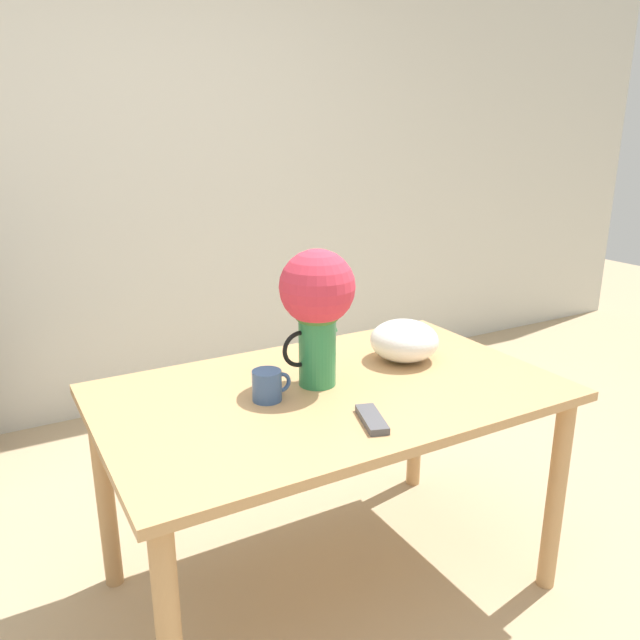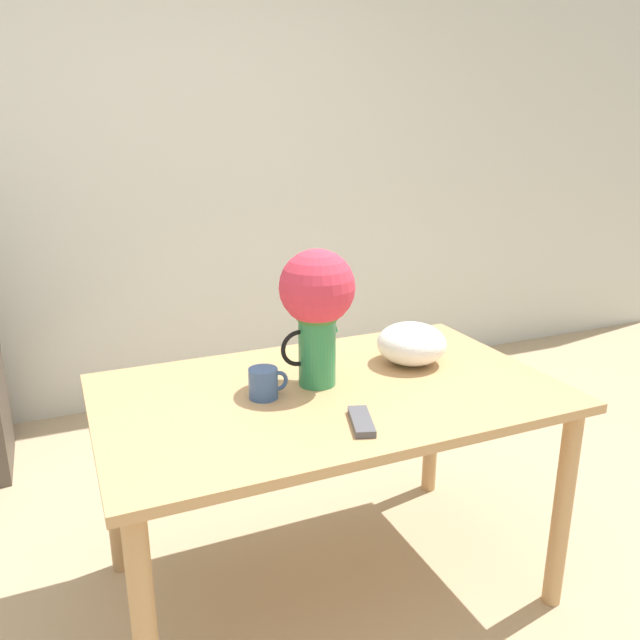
% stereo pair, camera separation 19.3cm
% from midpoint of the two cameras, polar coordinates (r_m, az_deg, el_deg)
% --- Properties ---
extents(wall_back, '(8.00, 0.05, 2.60)m').
position_cam_midpoint_polar(wall_back, '(3.48, -13.82, 13.03)').
color(wall_back, silver).
rests_on(wall_back, ground_plane).
extents(table, '(1.42, 0.87, 0.74)m').
position_cam_midpoint_polar(table, '(2.01, 3.62, -8.80)').
color(table, tan).
rests_on(table, ground_plane).
extents(flower_vase, '(0.24, 0.24, 0.44)m').
position_cam_midpoint_polar(flower_vase, '(1.91, 2.62, 1.75)').
color(flower_vase, '#2D844C').
rests_on(flower_vase, table).
extents(coffee_mug, '(0.12, 0.09, 0.09)m').
position_cam_midpoint_polar(coffee_mug, '(1.89, -2.20, -5.85)').
color(coffee_mug, '#385689').
rests_on(coffee_mug, table).
extents(white_bowl, '(0.24, 0.24, 0.14)m').
position_cam_midpoint_polar(white_bowl, '(2.19, 10.89, -2.17)').
color(white_bowl, white).
rests_on(white_bowl, table).
extents(remote_control, '(0.10, 0.17, 0.02)m').
position_cam_midpoint_polar(remote_control, '(1.75, 7.02, -9.26)').
color(remote_control, '#4C4C51').
rests_on(remote_control, table).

